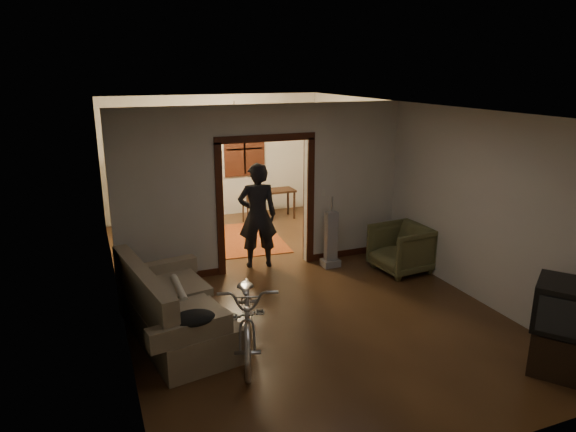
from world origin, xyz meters
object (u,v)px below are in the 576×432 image
bicycle (248,312)px  locker (166,187)px  sofa (175,301)px  armchair (401,249)px  desk (275,204)px  person (258,216)px

bicycle → locker: locker is taller
bicycle → sofa: bearing=156.3°
sofa → armchair: bearing=1.9°
bicycle → locker: size_ratio=1.12×
sofa → desk: size_ratio=2.38×
locker → desk: size_ratio=1.92×
bicycle → person: bearing=85.7°
desk → armchair: bearing=-63.5°
locker → desk: locker is taller
sofa → desk: 5.59m
armchair → person: 2.52m
person → locker: size_ratio=1.07×
bicycle → armchair: size_ratio=2.18×
bicycle → locker: (-0.09, 5.68, 0.35)m
person → armchair: bearing=163.3°
bicycle → person: (1.00, 2.61, 0.41)m
person → desk: (1.31, 2.69, -0.59)m
locker → person: bearing=-84.2°
sofa → locker: bearing=72.4°
armchair → locker: bearing=-147.4°
armchair → locker: 5.34m
bicycle → desk: (2.31, 5.31, -0.18)m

